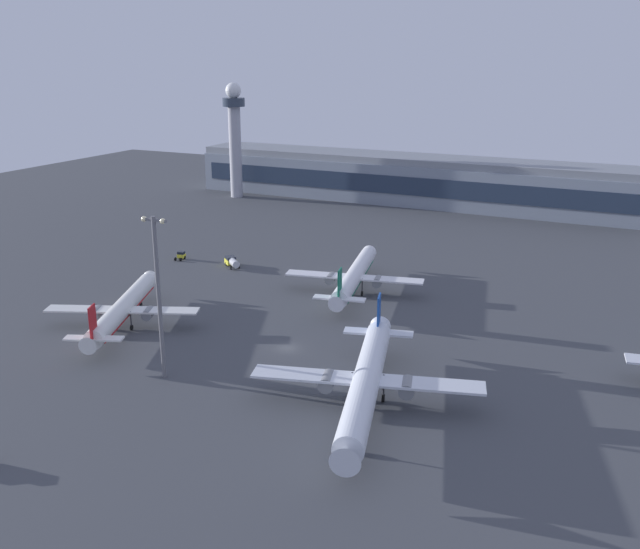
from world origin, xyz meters
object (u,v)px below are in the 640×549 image
(airplane_far_stand, at_px, (123,309))
(airplane_terminal_side, at_px, (354,276))
(airplane_near_gate, at_px, (366,380))
(fuel_truck, at_px, (232,262))
(pushback_tug, at_px, (181,255))
(control_tower, at_px, (235,132))
(apron_light_west, at_px, (158,288))

(airplane_far_stand, bearing_deg, airplane_terminal_side, 27.13)
(airplane_near_gate, xyz_separation_m, fuel_truck, (-57.76, 53.92, -3.02))
(airplane_far_stand, bearing_deg, airplane_near_gate, -33.23)
(pushback_tug, bearing_deg, airplane_far_stand, -74.66)
(control_tower, relative_size, fuel_truck, 6.70)
(fuel_truck, distance_m, apron_light_west, 64.90)
(airplane_terminal_side, bearing_deg, fuel_truck, 159.43)
(airplane_far_stand, bearing_deg, control_tower, 89.72)
(control_tower, distance_m, airplane_far_stand, 133.12)
(fuel_truck, bearing_deg, apron_light_west, -116.97)
(airplane_far_stand, xyz_separation_m, pushback_tug, (-18.34, 43.71, -2.65))
(fuel_truck, bearing_deg, control_tower, 72.08)
(airplane_near_gate, relative_size, pushback_tug, 13.55)
(control_tower, height_order, pushback_tug, control_tower)
(airplane_near_gate, bearing_deg, fuel_truck, -58.57)
(airplane_far_stand, xyz_separation_m, apron_light_west, (21.21, -15.07, 11.70))
(airplane_terminal_side, relative_size, fuel_truck, 6.41)
(airplane_far_stand, height_order, airplane_terminal_side, airplane_terminal_side)
(airplane_terminal_side, bearing_deg, airplane_near_gate, -77.40)
(airplane_near_gate, height_order, pushback_tug, airplane_near_gate)
(pushback_tug, relative_size, apron_light_west, 0.12)
(control_tower, distance_m, pushback_tug, 87.20)
(control_tower, relative_size, pushback_tug, 12.53)
(pushback_tug, bearing_deg, control_tower, 104.68)
(pushback_tug, height_order, apron_light_west, apron_light_west)
(airplane_far_stand, bearing_deg, apron_light_west, -58.02)
(apron_light_west, bearing_deg, fuel_truck, 112.16)
(airplane_far_stand, distance_m, pushback_tug, 47.47)
(airplane_far_stand, relative_size, pushback_tug, 11.15)
(control_tower, relative_size, airplane_far_stand, 1.12)
(control_tower, distance_m, apron_light_west, 154.47)
(fuel_truck, bearing_deg, airplane_near_gate, -92.17)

